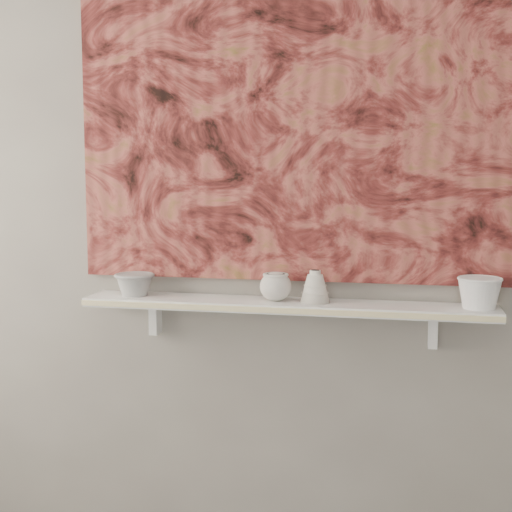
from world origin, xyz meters
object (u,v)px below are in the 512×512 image
(shelf, at_px, (285,306))
(bowl_white, at_px, (479,293))
(painting, at_px, (290,120))
(bell_vessel, at_px, (315,286))
(cup_cream, at_px, (276,286))
(bowl_grey, at_px, (135,284))

(shelf, bearing_deg, bowl_white, 0.00)
(painting, height_order, bell_vessel, painting)
(painting, xyz_separation_m, cup_cream, (-0.03, -0.08, -0.56))
(bowl_grey, bearing_deg, painting, 8.46)
(shelf, bearing_deg, painting, 90.00)
(painting, xyz_separation_m, bell_vessel, (0.10, -0.08, -0.56))
(painting, bearing_deg, bell_vessel, -38.79)
(shelf, xyz_separation_m, bowl_grey, (-0.54, 0.00, 0.06))
(painting, distance_m, bell_vessel, 0.57)
(bell_vessel, bearing_deg, painting, 141.21)
(painting, relative_size, bell_vessel, 13.71)
(cup_cream, bearing_deg, bell_vessel, 0.00)
(shelf, height_order, painting, painting)
(cup_cream, bearing_deg, bowl_grey, 180.00)
(shelf, xyz_separation_m, bell_vessel, (0.10, 0.00, 0.07))
(shelf, bearing_deg, bell_vessel, 0.00)
(shelf, distance_m, painting, 0.63)
(cup_cream, height_order, bell_vessel, bell_vessel)
(painting, distance_m, bowl_white, 0.84)
(shelf, height_order, cup_cream, cup_cream)
(painting, bearing_deg, shelf, -90.00)
(bowl_grey, height_order, bell_vessel, bell_vessel)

